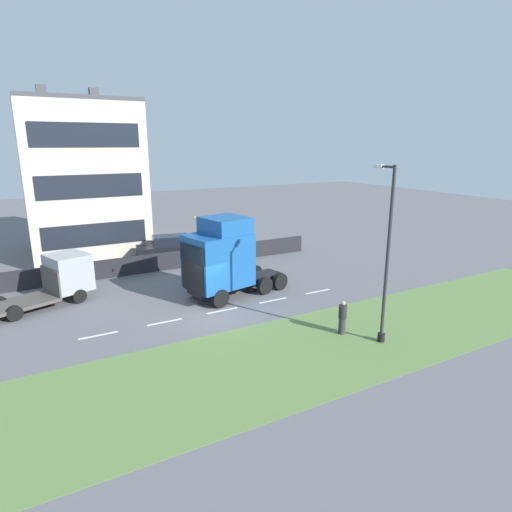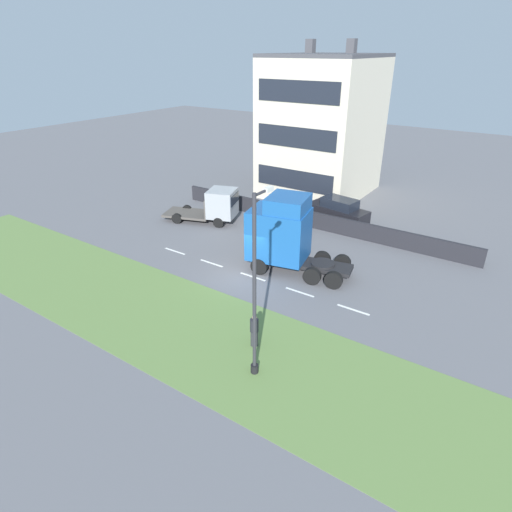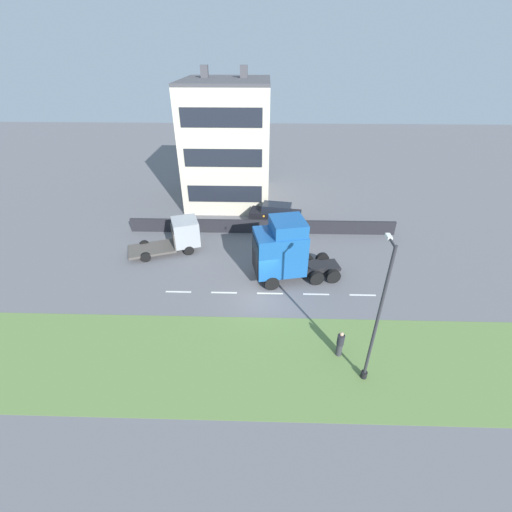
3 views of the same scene
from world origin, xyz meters
The scene contains 10 objects.
ground_plane centered at (0.00, 0.00, 0.00)m, with size 120.00×120.00×0.00m, color slate.
grass_verge centered at (-6.00, 0.00, 0.01)m, with size 7.00×44.00×0.01m.
lane_markings centered at (0.00, -0.70, 0.00)m, with size 0.16×14.60×0.00m.
boundary_wall centered at (9.00, 0.00, 0.63)m, with size 0.25×24.00×1.26m.
building_block centered at (17.39, 3.65, 5.98)m, with size 9.73×8.45×13.05m.
lorry_cab centered at (1.89, -1.59, 2.36)m, with size 3.80×6.57×4.87m.
flatbed_truck centered at (5.79, 6.68, 1.41)m, with size 3.99×6.12×2.66m.
parked_car centered at (10.77, -1.28, 1.00)m, with size 2.60×5.01×2.07m.
lamp_post centered at (-6.81, -5.51, 3.67)m, with size 1.29×0.33×7.91m.
pedestrian centered at (-5.38, -4.47, 0.81)m, with size 0.39×0.39×1.66m.
Camera 1 is at (-19.79, 8.09, 8.77)m, focal length 30.00 mm.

